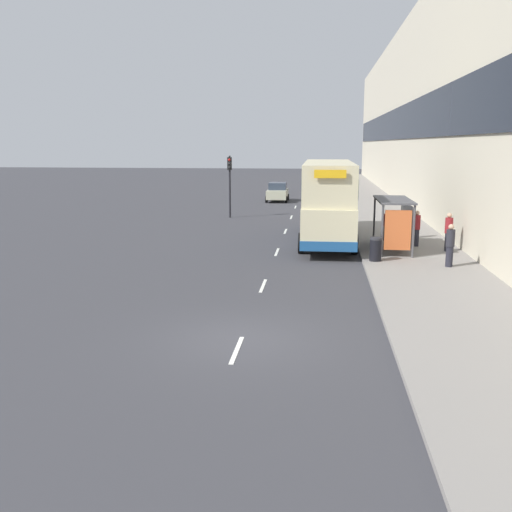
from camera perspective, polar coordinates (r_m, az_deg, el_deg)
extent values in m
plane|color=#38383D|center=(15.73, -1.48, -8.31)|extent=(220.00, 220.00, 0.00)
cube|color=gray|center=(53.62, 11.20, 5.40)|extent=(5.00, 93.00, 0.14)
cube|color=beige|center=(53.92, 15.88, 13.52)|extent=(3.00, 93.00, 15.73)
cube|color=black|center=(53.67, 14.17, 12.78)|extent=(0.12, 89.28, 2.83)
cube|color=silver|center=(14.94, -1.94, -9.36)|extent=(0.12, 2.00, 0.01)
cube|color=silver|center=(21.43, 0.72, -2.99)|extent=(0.12, 2.00, 0.01)
cube|color=silver|center=(28.09, 2.11, 0.40)|extent=(0.12, 2.00, 0.01)
cube|color=silver|center=(34.82, 2.97, 2.49)|extent=(0.12, 2.00, 0.01)
cube|color=silver|center=(41.58, 3.54, 3.89)|extent=(0.12, 2.00, 0.01)
cube|color=silver|center=(48.37, 3.96, 4.91)|extent=(0.12, 2.00, 0.01)
cube|color=#4C4C51|center=(28.47, 13.60, 5.48)|extent=(1.60, 4.20, 0.08)
cylinder|color=#4C4C51|center=(26.57, 12.50, 2.44)|extent=(0.10, 0.10, 2.40)
cylinder|color=#4C4C51|center=(30.51, 11.74, 3.57)|extent=(0.10, 0.10, 2.40)
cylinder|color=#4C4C51|center=(26.76, 15.49, 2.36)|extent=(0.10, 0.10, 2.40)
cylinder|color=#4C4C51|center=(30.67, 14.35, 3.50)|extent=(0.10, 0.10, 2.40)
cube|color=#99A8B2|center=(28.69, 14.83, 3.21)|extent=(0.04, 3.68, 1.92)
cube|color=#D86633|center=(26.71, 13.99, 2.52)|extent=(1.19, 0.10, 1.82)
cube|color=maroon|center=(28.76, 13.91, 1.51)|extent=(0.36, 2.80, 0.08)
cube|color=beige|center=(31.00, 7.16, 3.99)|extent=(2.55, 10.95, 1.85)
cube|color=beige|center=(30.83, 7.25, 7.50)|extent=(2.50, 10.62, 1.95)
cube|color=#1E518C|center=(31.10, 7.13, 2.71)|extent=(2.58, 11.00, 0.45)
cube|color=#2D3847|center=(30.96, 7.18, 4.67)|extent=(2.58, 10.29, 0.81)
cube|color=#2D3847|center=(30.83, 7.24, 7.32)|extent=(2.55, 10.29, 0.94)
cube|color=yellow|center=(25.35, 7.43, 8.14)|extent=(1.40, 0.08, 0.36)
cylinder|color=black|center=(34.82, 4.96, 3.28)|extent=(0.30, 1.00, 1.00)
cylinder|color=black|center=(34.85, 9.16, 3.19)|extent=(0.30, 1.00, 1.00)
cylinder|color=black|center=(27.79, 4.56, 1.29)|extent=(0.30, 1.00, 1.00)
cylinder|color=black|center=(27.83, 9.82, 1.18)|extent=(0.30, 1.00, 1.00)
cube|color=maroon|center=(62.07, 7.22, 6.86)|extent=(1.87, 3.93, 0.79)
cube|color=#2D3847|center=(61.83, 7.23, 7.51)|extent=(1.64, 1.89, 0.65)
cylinder|color=black|center=(63.31, 6.34, 6.60)|extent=(0.20, 0.60, 0.60)
cylinder|color=black|center=(63.34, 8.05, 6.56)|extent=(0.20, 0.60, 0.60)
cylinder|color=black|center=(60.88, 6.34, 6.42)|extent=(0.20, 0.60, 0.60)
cylinder|color=black|center=(60.91, 8.10, 6.38)|extent=(0.20, 0.60, 0.60)
cube|color=#B7B799|center=(53.14, 2.17, 6.23)|extent=(1.80, 3.97, 0.78)
cube|color=#2D3847|center=(53.28, 2.19, 7.01)|extent=(1.58, 1.91, 0.64)
cylinder|color=black|center=(51.89, 3.06, 5.67)|extent=(0.20, 0.60, 0.60)
cylinder|color=black|center=(52.03, 1.07, 5.70)|extent=(0.20, 0.60, 0.60)
cylinder|color=black|center=(54.34, 3.21, 5.91)|extent=(0.20, 0.60, 0.60)
cylinder|color=black|center=(54.47, 1.31, 5.94)|extent=(0.20, 0.60, 0.60)
cylinder|color=#23232D|center=(29.96, 15.70, 1.77)|extent=(0.29, 0.29, 0.86)
cylinder|color=maroon|center=(29.85, 15.78, 3.26)|extent=(0.36, 0.36, 0.72)
sphere|color=tan|center=(29.79, 15.83, 4.17)|extent=(0.23, 0.23, 0.23)
cylinder|color=#23232D|center=(25.37, 18.76, -0.06)|extent=(0.29, 0.29, 0.86)
cylinder|color=#26262D|center=(25.23, 18.88, 1.71)|extent=(0.36, 0.36, 0.72)
sphere|color=tan|center=(25.16, 18.94, 2.77)|extent=(0.23, 0.23, 0.23)
cylinder|color=#23232D|center=(29.02, 18.63, 1.33)|extent=(0.30, 0.30, 0.89)
cylinder|color=maroon|center=(28.90, 18.73, 2.91)|extent=(0.37, 0.37, 0.74)
sphere|color=tan|center=(28.84, 18.79, 3.87)|extent=(0.24, 0.24, 0.24)
cylinder|color=#23232D|center=(32.38, 15.03, 2.48)|extent=(0.30, 0.30, 0.86)
cylinder|color=#26262D|center=(32.28, 15.10, 3.87)|extent=(0.36, 0.36, 0.72)
sphere|color=tan|center=(32.23, 15.15, 4.71)|extent=(0.23, 0.23, 0.23)
cylinder|color=#23232D|center=(31.35, 12.87, 2.23)|extent=(0.27, 0.27, 0.78)
cylinder|color=maroon|center=(31.25, 12.93, 3.52)|extent=(0.33, 0.33, 0.65)
sphere|color=tan|center=(31.20, 12.96, 4.31)|extent=(0.21, 0.21, 0.21)
cylinder|color=black|center=(25.76, 11.87, 0.56)|extent=(0.52, 0.52, 0.95)
cylinder|color=#2D2D33|center=(25.67, 11.92, 1.72)|extent=(0.55, 0.55, 0.10)
cylinder|color=black|center=(41.19, -2.63, 6.91)|extent=(0.14, 0.14, 4.42)
cube|color=black|center=(41.06, -2.66, 9.22)|extent=(0.30, 0.24, 0.90)
sphere|color=red|center=(40.93, -2.69, 9.59)|extent=(0.16, 0.16, 0.16)
sphere|color=#2D2D2D|center=(40.94, -2.69, 9.21)|extent=(0.16, 0.16, 0.16)
sphere|color=#2D2D2D|center=(40.95, -2.69, 8.83)|extent=(0.16, 0.16, 0.16)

